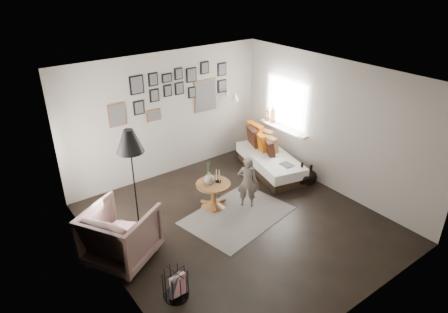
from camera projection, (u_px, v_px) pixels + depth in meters
ground at (239, 223)px, 7.03m from camera, size 4.80×4.80×0.00m
wall_back at (167, 115)px, 8.17m from camera, size 4.50×0.00×4.50m
wall_front at (367, 229)px, 4.73m from camera, size 4.50×0.00×4.50m
wall_left at (107, 203)px, 5.25m from camera, size 0.00×4.80×4.80m
wall_right at (331, 126)px, 7.66m from camera, size 0.00×4.80×4.80m
ceiling at (242, 78)px, 5.87m from camera, size 4.80×4.80×0.00m
door_left at (80, 182)px, 6.23m from camera, size 0.00×2.14×2.14m
window_right at (279, 124)px, 8.74m from camera, size 0.15×1.32×1.30m
gallery_wall at (178, 92)px, 8.12m from camera, size 2.74×0.03×1.08m
wall_sconce at (234, 97)px, 8.74m from camera, size 0.18×0.36×0.16m
rug at (238, 215)px, 7.23m from camera, size 2.07×1.63×0.01m
pedestal_table at (214, 196)px, 7.40m from camera, size 0.64×0.64×0.50m
vase at (209, 178)px, 7.19m from camera, size 0.18×0.18×0.46m
candles at (218, 176)px, 7.29m from camera, size 0.11×0.11×0.24m
daybed at (267, 159)px, 8.67m from camera, size 1.18×1.93×0.89m
magazine_on_daybed at (287, 165)px, 8.13m from camera, size 0.22×0.28×0.01m
armchair at (121, 235)px, 6.02m from camera, size 1.32×1.31×0.89m
armchair_cushion at (119, 231)px, 6.04m from camera, size 0.55×0.55×0.18m
floor_lamp at (130, 145)px, 6.14m from camera, size 0.43×0.43×1.86m
magazine_basket at (176, 284)px, 5.42m from camera, size 0.40×0.40×0.42m
demijohn_large at (301, 176)px, 8.15m from camera, size 0.33×0.33×0.50m
demijohn_small at (310, 178)px, 8.15m from camera, size 0.29×0.29×0.46m
child at (247, 182)px, 7.31m from camera, size 0.44×0.43×1.01m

